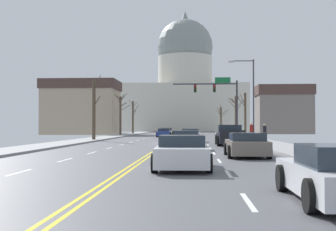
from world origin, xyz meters
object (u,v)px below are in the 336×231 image
sedan_near_05 (182,153)px  sedan_near_01 (190,136)px  sedan_near_04 (246,145)px  sedan_oncoming_01 (167,132)px  sedan_near_03 (187,140)px  street_lamp_right (250,92)px  sedan_oncoming_00 (164,133)px  pedestrian_00 (251,130)px  signal_gantry (219,95)px  bicycle_parked (248,137)px  pedestrian_01 (265,131)px  pickup_truck_near_02 (230,136)px  sedan_near_00 (189,134)px

sedan_near_05 → sedan_near_01: bearing=89.9°
sedan_near_04 → sedan_oncoming_01: (-7.00, 47.00, -0.03)m
sedan_near_03 → sedan_oncoming_01: 40.67m
street_lamp_right → sedan_near_03: bearing=-112.7°
sedan_oncoming_00 → pedestrian_00: 18.44m
sedan_oncoming_01 → pedestrian_00: pedestrian_00 is taller
signal_gantry → sedan_oncoming_01: (-7.44, 15.89, -4.77)m
pedestrian_00 → bicycle_parked: pedestrian_00 is taller
sedan_near_04 → sedan_oncoming_01: 47.51m
sedan_near_03 → pedestrian_01: size_ratio=2.91×
signal_gantry → sedan_near_03: bearing=-98.2°
pickup_truck_near_02 → sedan_near_04: size_ratio=1.24×
sedan_near_00 → sedan_near_03: bearing=-89.9°
street_lamp_right → sedan_oncoming_01: size_ratio=1.74×
sedan_oncoming_01 → pedestrian_00: 28.24m
sedan_near_00 → sedan_oncoming_01: sedan_near_00 is taller
sedan_near_01 → signal_gantry: bearing=73.4°
street_lamp_right → bicycle_parked: size_ratio=4.47×
pickup_truck_near_02 → sedan_near_04: pickup_truck_near_02 is taller
street_lamp_right → pickup_truck_near_02: bearing=-108.0°
street_lamp_right → sedan_oncoming_00: (-9.53, 15.54, -4.30)m
pickup_truck_near_02 → signal_gantry: bearing=89.3°
pickup_truck_near_02 → pedestrian_01: pedestrian_01 is taller
sedan_oncoming_00 → street_lamp_right: bearing=-58.5°
sedan_near_00 → pickup_truck_near_02: bearing=-76.6°
sedan_near_05 → sedan_oncoming_01: sedan_near_05 is taller
sedan_near_05 → sedan_oncoming_01: bearing=94.2°
sedan_near_01 → pickup_truck_near_02: 7.58m
street_lamp_right → pickup_truck_near_02: size_ratio=1.45×
signal_gantry → pedestrian_00: bearing=-76.6°
sedan_near_03 → sedan_near_05: sedan_near_03 is taller
signal_gantry → sedan_near_05: bearing=-95.4°
signal_gantry → sedan_near_05: size_ratio=1.87×
sedan_near_05 → sedan_near_04: bearing=63.9°
sedan_near_01 → pedestrian_00: bearing=9.9°
signal_gantry → sedan_oncoming_00: 10.02m
sedan_oncoming_01 → pedestrian_01: (11.05, -27.45, 0.48)m
sedan_near_01 → sedan_near_05: 25.81m
sedan_oncoming_00 → signal_gantry: bearing=-36.0°
pickup_truck_near_02 → sedan_oncoming_00: size_ratio=1.26×
pedestrian_00 → sedan_near_05: bearing=-102.6°
pickup_truck_near_02 → sedan_oncoming_01: bearing=101.9°
signal_gantry → sedan_oncoming_01: 18.18m
sedan_near_00 → sedan_near_05: (0.08, -33.15, 0.02)m
signal_gantry → pedestrian_00: signal_gantry is taller
bicycle_parked → pedestrian_00: bearing=50.1°
sedan_oncoming_00 → bicycle_parked: size_ratio=2.45×
pickup_truck_near_02 → sedan_near_05: size_ratio=1.28×
sedan_near_00 → sedan_near_01: size_ratio=1.03×
sedan_near_00 → sedan_oncoming_00: size_ratio=1.08×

